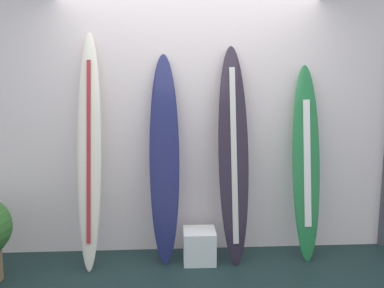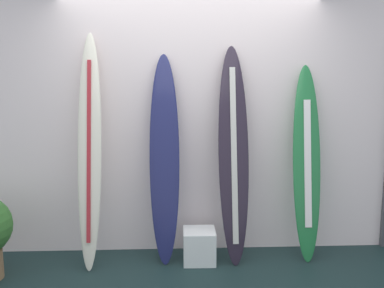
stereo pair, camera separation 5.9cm
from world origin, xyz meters
TOP-DOWN VIEW (x-y plane):
  - wall_back at (0.00, 1.30)m, footprint 7.20×0.20m
  - surfboard_ivory at (-0.95, 0.92)m, footprint 0.23×0.50m
  - surfboard_navy at (-0.26, 0.98)m, footprint 0.29×0.41m
  - surfboard_charcoal at (0.40, 0.95)m, footprint 0.31×0.46m
  - surfboard_emerald at (1.11, 0.96)m, footprint 0.27×0.39m
  - display_block_left at (0.07, 0.88)m, footprint 0.31×0.31m

SIDE VIEW (x-z plane):
  - display_block_left at x=0.07m, z-range 0.00..0.31m
  - surfboard_emerald at x=1.11m, z-range -0.01..1.88m
  - surfboard_navy at x=-0.26m, z-range -0.01..1.98m
  - surfboard_charcoal at x=0.40m, z-range -0.01..2.05m
  - surfboard_ivory at x=-0.95m, z-range -0.01..2.17m
  - wall_back at x=0.00m, z-range 0.00..2.80m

